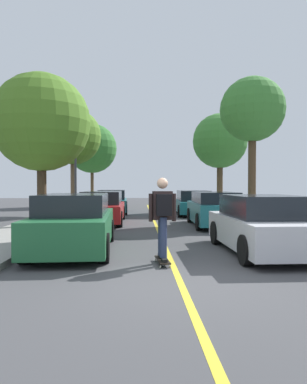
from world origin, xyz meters
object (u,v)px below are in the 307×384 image
street_tree_right_near (220,141)px  parked_car_right_nearest (263,225)px  streetlamp (75,148)px  street_tree_left_nearest (41,123)px  skateboarder (163,213)px  parked_car_right_far (193,203)px  fire_hydrant (261,217)px  street_tree_left_far (92,149)px  street_tree_right_nearest (252,111)px  skateboard (162,260)px  parked_car_left_near (102,208)px  parked_car_right_near (214,209)px  parked_car_left_far (112,202)px  parked_car_left_nearest (75,223)px  street_tree_left_near (73,137)px

street_tree_right_near → parked_car_right_nearest: bearing=-98.6°
streetlamp → street_tree_left_nearest: bearing=-93.2°
street_tree_left_nearest → skateboarder: street_tree_left_nearest is taller
parked_car_right_far → fire_hydrant: 6.90m
parked_car_right_nearest → street_tree_left_far: bearing=109.0°
street_tree_right_nearest → skateboard: street_tree_right_nearest is taller
parked_car_left_near → parked_car_right_near: bearing=-17.3°
parked_car_left_near → street_tree_left_nearest: street_tree_left_nearest is taller
parked_car_left_far → parked_car_left_nearest: bearing=-90.0°
parked_car_right_nearest → skateboarder: 2.82m
parked_car_right_near → street_tree_right_nearest: 5.04m
street_tree_left_far → streetlamp: size_ratio=1.02×
parked_car_left_nearest → street_tree_left_far: 19.52m
street_tree_right_near → fire_hydrant: street_tree_right_near is taller
parked_car_right_nearest → parked_car_left_nearest: bearing=174.5°
parked_car_left_far → parked_car_right_far: parked_car_left_far is taller
street_tree_right_near → fire_hydrant: 9.99m
parked_car_right_nearest → skateboard: size_ratio=4.78×
fire_hydrant → parked_car_left_near: bearing=157.1°
parked_car_left_near → street_tree_left_near: size_ratio=0.80×
parked_car_left_nearest → parked_car_left_far: size_ratio=0.93×
parked_car_left_near → skateboard: (2.11, -8.22, -0.59)m
parked_car_left_far → street_tree_right_nearest: street_tree_right_nearest is taller
fire_hydrant → parked_car_right_near: bearing=142.7°
streetlamp → parked_car_left_nearest: bearing=-80.1°
street_tree_left_nearest → street_tree_left_near: bearing=90.0°
parked_car_left_far → skateboard: (2.11, -13.94, -0.59)m
streetlamp → skateboarder: streetlamp is taller
parked_car_left_near → parked_car_left_nearest: bearing=-90.0°
parked_car_right_far → skateboard: parked_car_right_far is taller
parked_car_left_far → street_tree_right_near: 7.71m
parked_car_right_near → street_tree_right_nearest: street_tree_right_nearest is taller
street_tree_right_nearest → street_tree_right_near: (0.00, 6.39, -0.59)m
fire_hydrant → skateboarder: skateboarder is taller
parked_car_right_far → street_tree_right_nearest: street_tree_right_nearest is taller
parked_car_right_nearest → parked_car_right_near: parked_car_right_nearest is taller
parked_car_right_nearest → street_tree_left_nearest: bearing=142.9°
parked_car_left_nearest → parked_car_left_far: parked_car_left_nearest is taller
street_tree_left_nearest → street_tree_right_nearest: street_tree_right_nearest is taller
parked_car_left_nearest → fire_hydrant: size_ratio=6.26×
street_tree_left_near → street_tree_left_far: street_tree_left_far is taller
parked_car_left_nearest → parked_car_left_far: 12.35m
street_tree_left_nearest → street_tree_right_nearest: 9.08m
streetlamp → skateboard: streetlamp is taller
street_tree_left_nearest → streetlamp: bearing=86.8°
street_tree_left_near → parked_car_right_far: bearing=-2.5°
parked_car_left_far → parked_car_right_nearest: (4.64, -12.79, 0.00)m
parked_car_left_nearest → parked_car_right_near: bearing=48.1°
parked_car_right_near → skateboard: parked_car_right_near is taller
parked_car_right_nearest → street_tree_left_far: (-6.69, 19.48, 3.84)m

